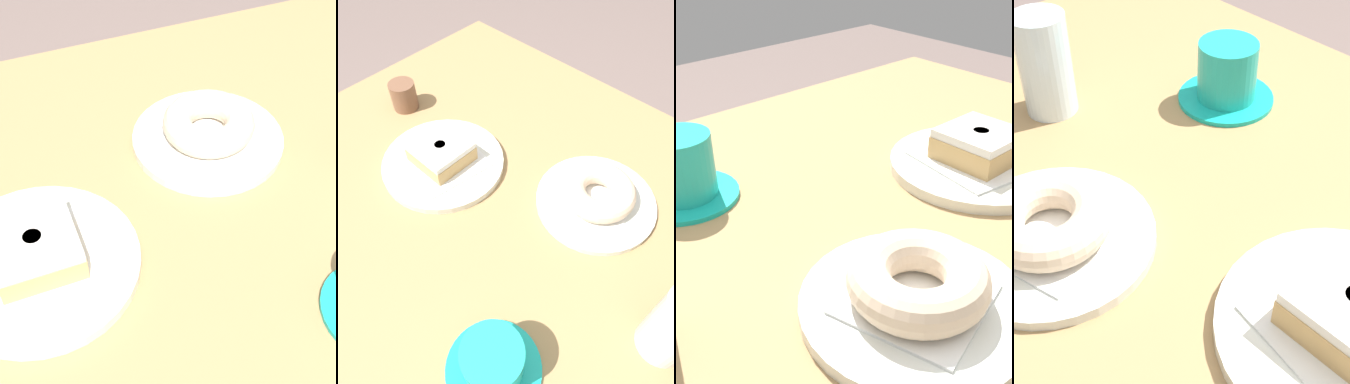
% 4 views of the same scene
% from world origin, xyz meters
% --- Properties ---
extents(table, '(1.09, 0.84, 0.71)m').
position_xyz_m(table, '(0.00, 0.00, 0.62)').
color(table, '#9E7A4D').
rests_on(table, ground_plane).
extents(plate_glazed_square, '(0.23, 0.23, 0.01)m').
position_xyz_m(plate_glazed_square, '(-0.20, -0.01, 0.72)').
color(plate_glazed_square, silver).
rests_on(plate_glazed_square, table).
extents(napkin_glazed_square, '(0.16, 0.16, 0.00)m').
position_xyz_m(napkin_glazed_square, '(-0.20, -0.01, 0.73)').
color(napkin_glazed_square, white).
rests_on(napkin_glazed_square, plate_glazed_square).
extents(donut_glazed_square, '(0.09, 0.09, 0.04)m').
position_xyz_m(donut_glazed_square, '(-0.20, -0.01, 0.75)').
color(donut_glazed_square, tan).
rests_on(donut_glazed_square, napkin_glazed_square).
extents(plate_sugar_ring, '(0.21, 0.21, 0.01)m').
position_xyz_m(plate_sugar_ring, '(0.06, 0.11, 0.72)').
color(plate_sugar_ring, silver).
rests_on(plate_sugar_ring, table).
extents(napkin_sugar_ring, '(0.14, 0.14, 0.00)m').
position_xyz_m(napkin_sugar_ring, '(0.06, 0.11, 0.73)').
color(napkin_sugar_ring, white).
rests_on(napkin_sugar_ring, plate_sugar_ring).
extents(donut_sugar_ring, '(0.12, 0.12, 0.04)m').
position_xyz_m(donut_sugar_ring, '(0.06, 0.11, 0.75)').
color(donut_sugar_ring, beige).
rests_on(donut_sugar_ring, napkin_sugar_ring).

